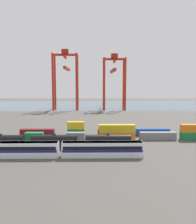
{
  "coord_description": "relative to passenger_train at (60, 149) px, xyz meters",
  "views": [
    {
      "loc": [
        -5.53,
        -84.77,
        18.49
      ],
      "look_at": [
        -3.65,
        34.68,
        5.19
      ],
      "focal_mm": 39.42,
      "sensor_mm": 36.0,
      "label": 1
    }
  ],
  "objects": [
    {
      "name": "ground_plane",
      "position": [
        14.25,
        63.06,
        -2.14
      ],
      "size": [
        420.0,
        420.0,
        0.0
      ],
      "primitive_type": "plane",
      "color": "#4C4944"
    },
    {
      "name": "harbour_water",
      "position": [
        14.25,
        165.42,
        -2.14
      ],
      "size": [
        400.0,
        110.0,
        0.01
      ],
      "primitive_type": "cube",
      "color": "#475B6B",
      "rests_on": "ground_plane"
    },
    {
      "name": "passenger_train",
      "position": [
        0.0,
        0.0,
        0.0
      ],
      "size": [
        42.38,
        3.14,
        3.9
      ],
      "color": "silver",
      "rests_on": "ground_plane"
    },
    {
      "name": "freight_tank_row",
      "position": [
        -2.81,
        8.52,
        -0.08
      ],
      "size": [
        44.3,
        2.91,
        4.37
      ],
      "color": "#232326",
      "rests_on": "ground_plane"
    },
    {
      "name": "shipping_container_0",
      "position": [
        -11.35,
        19.37,
        -0.84
      ],
      "size": [
        6.04,
        2.44,
        2.6
      ],
      "primitive_type": "cube",
      "color": "#197538",
      "rests_on": "ground_plane"
    },
    {
      "name": "shipping_container_1",
      "position": [
        2.49,
        19.37,
        -0.84
      ],
      "size": [
        6.04,
        2.44,
        2.6
      ],
      "primitive_type": "cube",
      "color": "slate",
      "rests_on": "ground_plane"
    },
    {
      "name": "shipping_container_2",
      "position": [
        16.32,
        19.37,
        -0.84
      ],
      "size": [
        12.1,
        2.44,
        2.6
      ],
      "primitive_type": "cube",
      "color": "orange",
      "rests_on": "ground_plane"
    },
    {
      "name": "shipping_container_3",
      "position": [
        16.32,
        19.37,
        1.76
      ],
      "size": [
        12.1,
        2.44,
        2.6
      ],
      "primitive_type": "cube",
      "color": "gold",
      "rests_on": "shipping_container_2"
    },
    {
      "name": "shipping_container_4",
      "position": [
        30.16,
        19.37,
        -0.84
      ],
      "size": [
        12.1,
        2.44,
        2.6
      ],
      "primitive_type": "cube",
      "color": "slate",
      "rests_on": "ground_plane"
    },
    {
      "name": "shipping_container_8",
      "position": [
        -11.84,
        25.97,
        -0.84
      ],
      "size": [
        12.1,
        2.44,
        2.6
      ],
      "primitive_type": "cube",
      "color": "maroon",
      "rests_on": "ground_plane"
    },
    {
      "name": "shipping_container_9",
      "position": [
        2.11,
        25.97,
        -0.84
      ],
      "size": [
        6.04,
        2.44,
        2.6
      ],
      "primitive_type": "cube",
      "color": "#197538",
      "rests_on": "ground_plane"
    },
    {
      "name": "shipping_container_10",
      "position": [
        2.11,
        25.97,
        1.76
      ],
      "size": [
        6.04,
        2.44,
        2.6
      ],
      "primitive_type": "cube",
      "color": "gold",
      "rests_on": "shipping_container_9"
    },
    {
      "name": "shipping_container_11",
      "position": [
        16.06,
        25.97,
        -0.84
      ],
      "size": [
        12.1,
        2.44,
        2.6
      ],
      "primitive_type": "cube",
      "color": "maroon",
      "rests_on": "ground_plane"
    },
    {
      "name": "shipping_container_12",
      "position": [
        30.02,
        25.97,
        -0.84
      ],
      "size": [
        12.1,
        2.44,
        2.6
      ],
      "primitive_type": "cube",
      "color": "#1C4299",
      "rests_on": "ground_plane"
    },
    {
      "name": "gantry_crane_west",
      "position": [
        -12.57,
        124.84,
        24.59
      ],
      "size": [
        18.74,
        33.66,
        44.32
      ],
      "color": "red",
      "rests_on": "ground_plane"
    },
    {
      "name": "gantry_crane_central",
      "position": [
        23.71,
        126.3,
        23.23
      ],
      "size": [
        16.87,
        41.72,
        41.22
      ],
      "color": "red",
      "rests_on": "ground_plane"
    }
  ]
}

